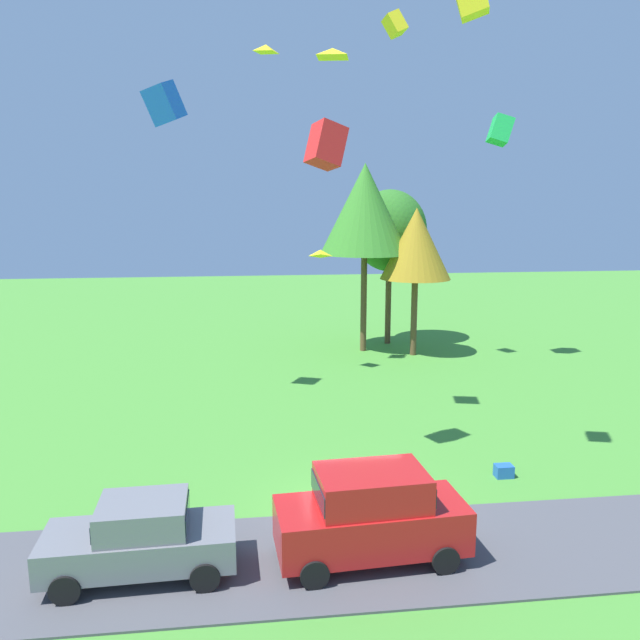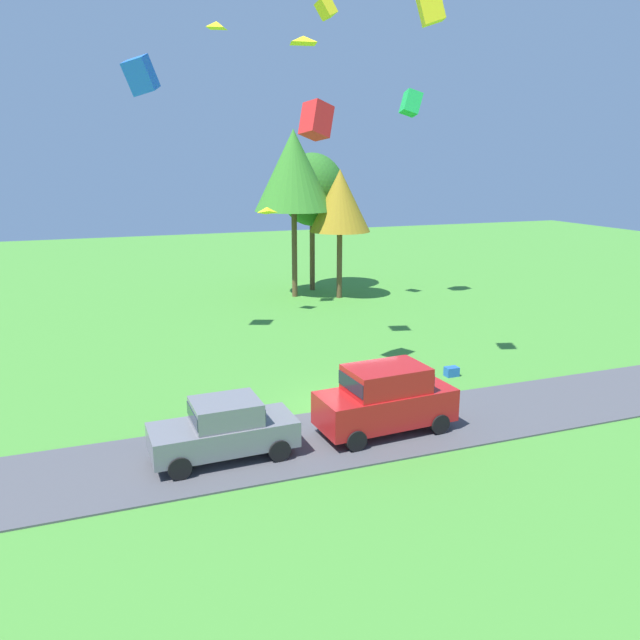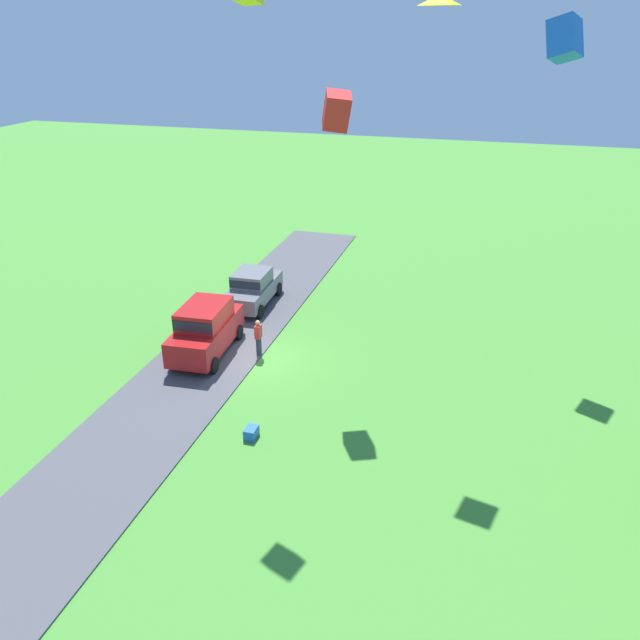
{
  "view_description": "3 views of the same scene",
  "coord_description": "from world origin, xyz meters",
  "px_view_note": "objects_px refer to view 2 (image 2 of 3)",
  "views": [
    {
      "loc": [
        -2.7,
        -16.06,
        8.64
      ],
      "look_at": [
        -0.06,
        5.61,
        4.56
      ],
      "focal_mm": 35.0,
      "sensor_mm": 36.0,
      "label": 1
    },
    {
      "loc": [
        -8.6,
        -19.79,
        8.85
      ],
      "look_at": [
        0.72,
        5.28,
        2.07
      ],
      "focal_mm": 35.0,
      "sensor_mm": 36.0,
      "label": 2
    },
    {
      "loc": [
        22.03,
        9.22,
        13.12
      ],
      "look_at": [
        1.95,
        3.34,
        3.19
      ],
      "focal_mm": 35.0,
      "sensor_mm": 36.0,
      "label": 3
    }
  ],
  "objects_px": {
    "cooler_box": "(452,372)",
    "kite_diamond_topmost": "(303,40)",
    "kite_box_high_left": "(326,8)",
    "kite_diamond_trailing_tail": "(267,210)",
    "kite_box_over_trees": "(411,103)",
    "kite_box_high_right": "(430,7)",
    "person_watching_sky": "(347,388)",
    "car_suv_by_flagpole": "(386,397)",
    "car_sedan_near_entrance": "(224,427)",
    "tree_far_left": "(294,171)",
    "kite_diamond_low_drifter": "(217,25)",
    "kite_box_near_flag": "(316,120)",
    "kite_box_mid_center": "(141,75)",
    "tree_lone_near": "(340,201)",
    "tree_left_of_center": "(312,190)"
  },
  "relations": [
    {
      "from": "person_watching_sky",
      "to": "kite_diamond_low_drifter",
      "type": "xyz_separation_m",
      "value": [
        -1.24,
        14.69,
        14.82
      ]
    },
    {
      "from": "tree_lone_near",
      "to": "kite_box_high_left",
      "type": "distance_m",
      "value": 11.37
    },
    {
      "from": "kite_diamond_trailing_tail",
      "to": "kite_box_over_trees",
      "type": "relative_size",
      "value": 0.66
    },
    {
      "from": "kite_diamond_low_drifter",
      "to": "kite_box_high_right",
      "type": "height_order",
      "value": "kite_diamond_low_drifter"
    },
    {
      "from": "person_watching_sky",
      "to": "car_suv_by_flagpole",
      "type": "bearing_deg",
      "value": -78.54
    },
    {
      "from": "kite_box_high_right",
      "to": "kite_box_over_trees",
      "type": "height_order",
      "value": "kite_box_high_right"
    },
    {
      "from": "kite_box_high_right",
      "to": "kite_diamond_topmost",
      "type": "bearing_deg",
      "value": 121.64
    },
    {
      "from": "car_sedan_near_entrance",
      "to": "tree_far_left",
      "type": "height_order",
      "value": "tree_far_left"
    },
    {
      "from": "tree_lone_near",
      "to": "kite_box_mid_center",
      "type": "distance_m",
      "value": 15.96
    },
    {
      "from": "car_sedan_near_entrance",
      "to": "car_suv_by_flagpole",
      "type": "xyz_separation_m",
      "value": [
        5.44,
        0.01,
        0.25
      ]
    },
    {
      "from": "kite_diamond_low_drifter",
      "to": "tree_far_left",
      "type": "bearing_deg",
      "value": 41.41
    },
    {
      "from": "kite_diamond_topmost",
      "to": "kite_box_near_flag",
      "type": "relative_size",
      "value": 0.88
    },
    {
      "from": "car_suv_by_flagpole",
      "to": "kite_diamond_low_drifter",
      "type": "bearing_deg",
      "value": 95.74
    },
    {
      "from": "kite_box_high_left",
      "to": "cooler_box",
      "type": "bearing_deg",
      "value": -86.63
    },
    {
      "from": "kite_box_mid_center",
      "to": "kite_box_over_trees",
      "type": "xyz_separation_m",
      "value": [
        16.16,
        4.63,
        -0.31
      ]
    },
    {
      "from": "tree_lone_near",
      "to": "tree_left_of_center",
      "type": "bearing_deg",
      "value": 103.88
    },
    {
      "from": "kite_box_over_trees",
      "to": "tree_far_left",
      "type": "bearing_deg",
      "value": 145.88
    },
    {
      "from": "car_sedan_near_entrance",
      "to": "person_watching_sky",
      "type": "bearing_deg",
      "value": 24.47
    },
    {
      "from": "car_suv_by_flagpole",
      "to": "tree_left_of_center",
      "type": "relative_size",
      "value": 0.5
    },
    {
      "from": "tree_left_of_center",
      "to": "kite_box_near_flag",
      "type": "height_order",
      "value": "kite_box_near_flag"
    },
    {
      "from": "cooler_box",
      "to": "kite_box_high_left",
      "type": "height_order",
      "value": "kite_box_high_left"
    },
    {
      "from": "tree_lone_near",
      "to": "kite_diamond_topmost",
      "type": "relative_size",
      "value": 7.81
    },
    {
      "from": "kite_box_high_left",
      "to": "kite_box_near_flag",
      "type": "xyz_separation_m",
      "value": [
        -4.81,
        -11.6,
        -6.64
      ]
    },
    {
      "from": "tree_lone_near",
      "to": "cooler_box",
      "type": "bearing_deg",
      "value": -95.22
    },
    {
      "from": "tree_left_of_center",
      "to": "kite_diamond_low_drifter",
      "type": "relative_size",
      "value": 9.24
    },
    {
      "from": "kite_box_over_trees",
      "to": "kite_box_near_flag",
      "type": "height_order",
      "value": "kite_box_over_trees"
    },
    {
      "from": "car_sedan_near_entrance",
      "to": "kite_box_high_right",
      "type": "distance_m",
      "value": 16.39
    },
    {
      "from": "tree_lone_near",
      "to": "kite_box_high_right",
      "type": "xyz_separation_m",
      "value": [
        -3.31,
        -16.57,
        7.84
      ]
    },
    {
      "from": "car_suv_by_flagpole",
      "to": "kite_box_high_right",
      "type": "relative_size",
      "value": 4.43
    },
    {
      "from": "cooler_box",
      "to": "kite_box_mid_center",
      "type": "distance_m",
      "value": 19.01
    },
    {
      "from": "kite_box_high_left",
      "to": "kite_box_near_flag",
      "type": "bearing_deg",
      "value": -112.51
    },
    {
      "from": "kite_diamond_topmost",
      "to": "kite_box_mid_center",
      "type": "bearing_deg",
      "value": 146.64
    },
    {
      "from": "tree_lone_near",
      "to": "kite_box_mid_center",
      "type": "xyz_separation_m",
      "value": [
        -12.7,
        -7.39,
        6.24
      ]
    },
    {
      "from": "tree_left_of_center",
      "to": "kite_diamond_low_drifter",
      "type": "height_order",
      "value": "kite_diamond_low_drifter"
    },
    {
      "from": "tree_far_left",
      "to": "kite_box_near_flag",
      "type": "distance_m",
      "value": 17.04
    },
    {
      "from": "car_sedan_near_entrance",
      "to": "kite_diamond_trailing_tail",
      "type": "bearing_deg",
      "value": 69.97
    },
    {
      "from": "kite_box_high_right",
      "to": "kite_box_over_trees",
      "type": "relative_size",
      "value": 0.81
    },
    {
      "from": "cooler_box",
      "to": "kite_diamond_topmost",
      "type": "distance_m",
      "value": 15.27
    },
    {
      "from": "kite_diamond_topmost",
      "to": "kite_box_high_right",
      "type": "bearing_deg",
      "value": -58.36
    },
    {
      "from": "person_watching_sky",
      "to": "tree_lone_near",
      "type": "xyz_separation_m",
      "value": [
        7.16,
        18.34,
        5.52
      ]
    },
    {
      "from": "kite_diamond_topmost",
      "to": "kite_box_over_trees",
      "type": "distance_m",
      "value": 13.29
    },
    {
      "from": "kite_diamond_topmost",
      "to": "kite_box_near_flag",
      "type": "xyz_separation_m",
      "value": [
        -0.67,
        -3.4,
        -3.42
      ]
    },
    {
      "from": "kite_diamond_low_drifter",
      "to": "kite_box_over_trees",
      "type": "distance_m",
      "value": 12.37
    },
    {
      "from": "car_sedan_near_entrance",
      "to": "kite_diamond_trailing_tail",
      "type": "xyz_separation_m",
      "value": [
        6.33,
        17.35,
        5.17
      ]
    },
    {
      "from": "car_suv_by_flagpole",
      "to": "tree_left_of_center",
      "type": "distance_m",
      "value": 25.15
    },
    {
      "from": "cooler_box",
      "to": "kite_box_high_left",
      "type": "distance_m",
      "value": 21.33
    },
    {
      "from": "person_watching_sky",
      "to": "kite_box_high_left",
      "type": "relative_size",
      "value": 1.73
    },
    {
      "from": "cooler_box",
      "to": "kite_box_high_right",
      "type": "xyz_separation_m",
      "value": [
        -1.81,
        -0.15,
        14.04
      ]
    },
    {
      "from": "cooler_box",
      "to": "tree_lone_near",
      "type": "bearing_deg",
      "value": 84.78
    },
    {
      "from": "kite_box_high_left",
      "to": "kite_box_near_flag",
      "type": "relative_size",
      "value": 0.81
    }
  ]
}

